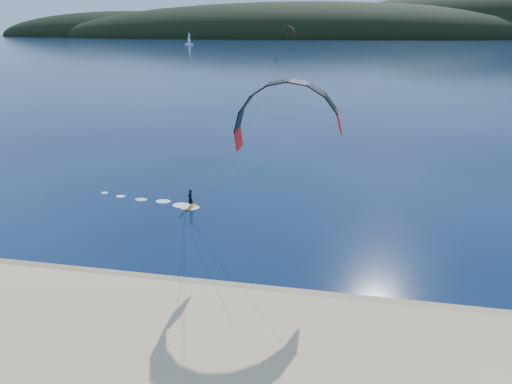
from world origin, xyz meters
TOP-DOWN VIEW (x-y plane):
  - ground at (0.00, 0.00)m, footprint 1800.00×1800.00m
  - wet_sand at (0.00, 4.50)m, footprint 220.00×2.50m
  - headland at (0.63, 745.28)m, footprint 1200.00×310.00m
  - kitesurfer_near at (6.50, 12.13)m, footprint 24.40×8.41m
  - kitesurfer_far at (-12.04, 196.69)m, footprint 10.49×6.12m
  - sailboat at (-131.21, 401.11)m, footprint 8.79×5.45m

SIDE VIEW (x-z plane):
  - ground at x=0.00m, z-range 0.00..0.00m
  - headland at x=0.63m, z-range -70.00..70.00m
  - wet_sand at x=0.00m, z-range 0.00..0.10m
  - sailboat at x=-131.21m, z-range -5.21..7.02m
  - kitesurfer_near at x=6.50m, z-range 2.05..15.13m
  - kitesurfer_far at x=-12.04m, z-range 5.29..21.22m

